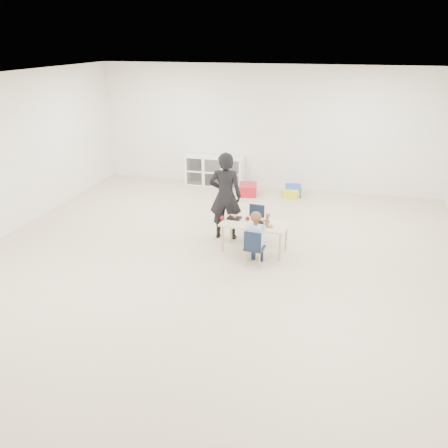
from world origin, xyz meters
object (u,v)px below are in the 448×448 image
(table, at_px, (255,237))
(child, at_px, (255,237))
(chair_near, at_px, (255,247))
(adult, at_px, (225,196))
(cubby_shelf, at_px, (215,171))

(table, relative_size, child, 1.20)
(table, bearing_deg, chair_near, -73.11)
(table, relative_size, adult, 0.73)
(chair_near, relative_size, child, 0.63)
(table, bearing_deg, child, -73.11)
(chair_near, height_order, child, child)
(chair_near, height_order, cubby_shelf, cubby_shelf)
(chair_near, distance_m, child, 0.17)
(chair_near, xyz_separation_m, cubby_shelf, (-1.79, 3.98, 0.05))
(table, xyz_separation_m, adult, (-0.62, 0.44, 0.52))
(table, bearing_deg, adult, 149.87)
(chair_near, distance_m, cubby_shelf, 4.36)
(table, height_order, chair_near, chair_near)
(table, xyz_separation_m, cubby_shelf, (-1.69, 3.47, 0.09))
(table, distance_m, chair_near, 0.52)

